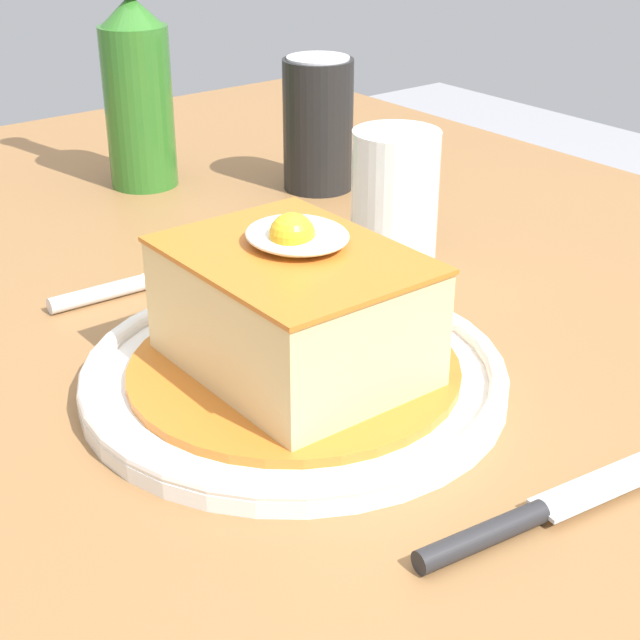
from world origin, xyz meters
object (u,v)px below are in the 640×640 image
(fork, at_px, (125,287))
(knife, at_px, (520,520))
(soda_can, at_px, (318,124))
(drinking_glass, at_px, (394,206))
(main_plate, at_px, (294,374))
(beer_bottle_green, at_px, (137,81))

(fork, bearing_deg, knife, 3.57)
(knife, xyz_separation_m, soda_can, (-0.47, 0.24, 0.06))
(drinking_glass, bearing_deg, main_plate, -58.11)
(fork, height_order, soda_can, soda_can)
(fork, xyz_separation_m, drinking_glass, (0.07, 0.20, 0.04))
(fork, bearing_deg, main_plate, 5.45)
(beer_bottle_green, bearing_deg, drinking_glass, 12.37)
(drinking_glass, bearing_deg, fork, -110.01)
(main_plate, distance_m, drinking_glass, 0.22)
(knife, bearing_deg, main_plate, -178.40)
(main_plate, bearing_deg, fork, -174.55)
(fork, relative_size, soda_can, 1.14)
(beer_bottle_green, distance_m, drinking_glass, 0.30)
(knife, relative_size, beer_bottle_green, 0.62)
(fork, distance_m, knife, 0.36)
(knife, bearing_deg, drinking_glass, 148.73)
(fork, relative_size, knife, 0.85)
(beer_bottle_green, bearing_deg, main_plate, -16.31)
(knife, relative_size, soda_can, 1.34)
(main_plate, xyz_separation_m, beer_bottle_green, (-0.40, 0.12, 0.09))
(main_plate, xyz_separation_m, knife, (0.18, 0.00, -0.00))
(fork, height_order, knife, same)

